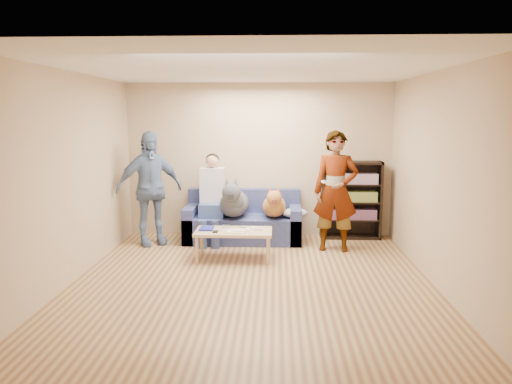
{
  "coord_description": "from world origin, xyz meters",
  "views": [
    {
      "loc": [
        0.29,
        -5.99,
        2.07
      ],
      "look_at": [
        0.0,
        1.2,
        0.95
      ],
      "focal_mm": 35.0,
      "sensor_mm": 36.0,
      "label": 1
    }
  ],
  "objects_px": {
    "sofa": "(243,223)",
    "dog_gray": "(234,202)",
    "camera_silver": "(226,227)",
    "bookshelf": "(351,198)",
    "person_standing_right": "(336,191)",
    "coffee_table": "(234,233)",
    "person_standing_left": "(149,188)",
    "person_seated": "(212,195)",
    "notebook_blue": "(207,228)",
    "dog_tan": "(274,205)"
  },
  "relations": [
    {
      "from": "sofa",
      "to": "coffee_table",
      "type": "xyz_separation_m",
      "value": [
        -0.06,
        -1.1,
        0.09
      ]
    },
    {
      "from": "sofa",
      "to": "dog_gray",
      "type": "xyz_separation_m",
      "value": [
        -0.14,
        -0.18,
        0.39
      ]
    },
    {
      "from": "notebook_blue",
      "to": "camera_silver",
      "type": "xyz_separation_m",
      "value": [
        0.28,
        0.07,
        0.01
      ]
    },
    {
      "from": "person_standing_right",
      "to": "coffee_table",
      "type": "height_order",
      "value": "person_standing_right"
    },
    {
      "from": "notebook_blue",
      "to": "dog_gray",
      "type": "bearing_deg",
      "value": 69.56
    },
    {
      "from": "person_standing_right",
      "to": "bookshelf",
      "type": "relative_size",
      "value": 1.41
    },
    {
      "from": "notebook_blue",
      "to": "dog_tan",
      "type": "relative_size",
      "value": 0.23
    },
    {
      "from": "camera_silver",
      "to": "bookshelf",
      "type": "bearing_deg",
      "value": 31.44
    },
    {
      "from": "camera_silver",
      "to": "coffee_table",
      "type": "height_order",
      "value": "camera_silver"
    },
    {
      "from": "dog_tan",
      "to": "coffee_table",
      "type": "xyz_separation_m",
      "value": [
        -0.58,
        -0.93,
        -0.25
      ]
    },
    {
      "from": "dog_tan",
      "to": "coffee_table",
      "type": "distance_m",
      "value": 1.13
    },
    {
      "from": "notebook_blue",
      "to": "bookshelf",
      "type": "xyz_separation_m",
      "value": [
        2.26,
        1.28,
        0.25
      ]
    },
    {
      "from": "sofa",
      "to": "person_seated",
      "type": "height_order",
      "value": "person_seated"
    },
    {
      "from": "coffee_table",
      "to": "bookshelf",
      "type": "xyz_separation_m",
      "value": [
        1.86,
        1.33,
        0.31
      ]
    },
    {
      "from": "sofa",
      "to": "person_seated",
      "type": "relative_size",
      "value": 1.29
    },
    {
      "from": "dog_tan",
      "to": "bookshelf",
      "type": "xyz_separation_m",
      "value": [
        1.28,
        0.4,
        0.06
      ]
    },
    {
      "from": "coffee_table",
      "to": "bookshelf",
      "type": "relative_size",
      "value": 0.85
    },
    {
      "from": "camera_silver",
      "to": "coffee_table",
      "type": "bearing_deg",
      "value": -45.0
    },
    {
      "from": "person_seated",
      "to": "dog_gray",
      "type": "height_order",
      "value": "person_seated"
    },
    {
      "from": "person_standing_right",
      "to": "bookshelf",
      "type": "height_order",
      "value": "person_standing_right"
    },
    {
      "from": "camera_silver",
      "to": "coffee_table",
      "type": "relative_size",
      "value": 0.1
    },
    {
      "from": "camera_silver",
      "to": "sofa",
      "type": "distance_m",
      "value": 1.01
    },
    {
      "from": "notebook_blue",
      "to": "dog_gray",
      "type": "xyz_separation_m",
      "value": [
        0.32,
        0.87,
        0.24
      ]
    },
    {
      "from": "sofa",
      "to": "person_seated",
      "type": "xyz_separation_m",
      "value": [
        -0.5,
        -0.13,
        0.49
      ]
    },
    {
      "from": "person_standing_left",
      "to": "camera_silver",
      "type": "height_order",
      "value": "person_standing_left"
    },
    {
      "from": "notebook_blue",
      "to": "bookshelf",
      "type": "bearing_deg",
      "value": 29.54
    },
    {
      "from": "dog_gray",
      "to": "dog_tan",
      "type": "height_order",
      "value": "dog_gray"
    },
    {
      "from": "person_seated",
      "to": "dog_tan",
      "type": "distance_m",
      "value": 1.03
    },
    {
      "from": "person_standing_right",
      "to": "person_standing_left",
      "type": "relative_size",
      "value": 1.01
    },
    {
      "from": "dog_gray",
      "to": "bookshelf",
      "type": "distance_m",
      "value": 1.98
    },
    {
      "from": "person_standing_right",
      "to": "notebook_blue",
      "type": "height_order",
      "value": "person_standing_right"
    },
    {
      "from": "sofa",
      "to": "bookshelf",
      "type": "xyz_separation_m",
      "value": [
        1.8,
        0.23,
        0.4
      ]
    },
    {
      "from": "sofa",
      "to": "person_seated",
      "type": "distance_m",
      "value": 0.71
    },
    {
      "from": "sofa",
      "to": "camera_silver",
      "type": "bearing_deg",
      "value": -100.61
    },
    {
      "from": "person_standing_right",
      "to": "dog_tan",
      "type": "bearing_deg",
      "value": 164.31
    },
    {
      "from": "notebook_blue",
      "to": "person_seated",
      "type": "relative_size",
      "value": 0.18
    },
    {
      "from": "dog_gray",
      "to": "notebook_blue",
      "type": "bearing_deg",
      "value": -110.44
    },
    {
      "from": "camera_silver",
      "to": "person_seated",
      "type": "xyz_separation_m",
      "value": [
        -0.32,
        0.85,
        0.33
      ]
    },
    {
      "from": "person_standing_right",
      "to": "sofa",
      "type": "relative_size",
      "value": 0.97
    },
    {
      "from": "person_standing_left",
      "to": "person_standing_right",
      "type": "bearing_deg",
      "value": -35.52
    },
    {
      "from": "sofa",
      "to": "bookshelf",
      "type": "bearing_deg",
      "value": 7.4
    },
    {
      "from": "person_standing_right",
      "to": "coffee_table",
      "type": "relative_size",
      "value": 1.67
    },
    {
      "from": "sofa",
      "to": "coffee_table",
      "type": "height_order",
      "value": "sofa"
    },
    {
      "from": "dog_gray",
      "to": "coffee_table",
      "type": "xyz_separation_m",
      "value": [
        0.08,
        -0.92,
        -0.3
      ]
    },
    {
      "from": "dog_gray",
      "to": "person_seated",
      "type": "bearing_deg",
      "value": 171.63
    },
    {
      "from": "notebook_blue",
      "to": "camera_silver",
      "type": "bearing_deg",
      "value": 14.04
    },
    {
      "from": "dog_tan",
      "to": "person_seated",
      "type": "bearing_deg",
      "value": 177.87
    },
    {
      "from": "camera_silver",
      "to": "sofa",
      "type": "bearing_deg",
      "value": 79.39
    },
    {
      "from": "person_standing_left",
      "to": "notebook_blue",
      "type": "distance_m",
      "value": 1.33
    },
    {
      "from": "person_standing_right",
      "to": "person_seated",
      "type": "height_order",
      "value": "person_standing_right"
    }
  ]
}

